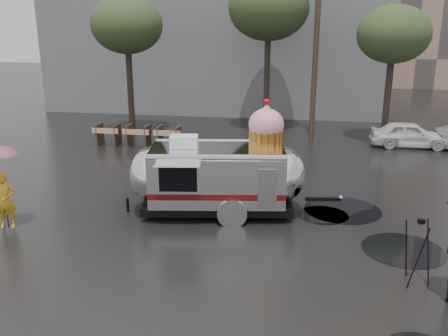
# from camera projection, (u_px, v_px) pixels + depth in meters

# --- Properties ---
(ground) EXTENTS (120.00, 120.00, 0.00)m
(ground) POSITION_uv_depth(u_px,v_px,m) (211.00, 247.00, 12.12)
(ground) COLOR black
(ground) RESTS_ON ground
(puddles) EXTENTS (14.02, 8.73, 0.01)m
(puddles) POSITION_uv_depth(u_px,v_px,m) (238.00, 247.00, 12.13)
(puddles) COLOR black
(puddles) RESTS_ON ground
(grey_building) EXTENTS (22.00, 12.00, 13.00)m
(grey_building) POSITION_uv_depth(u_px,v_px,m) (223.00, 11.00, 33.59)
(grey_building) COLOR slate
(grey_building) RESTS_ON ground
(utility_pole) EXTENTS (1.60, 0.28, 9.00)m
(utility_pole) POSITION_uv_depth(u_px,v_px,m) (316.00, 44.00, 23.59)
(utility_pole) COLOR #473323
(utility_pole) RESTS_ON ground
(tree_left) EXTENTS (3.64, 3.64, 6.95)m
(tree_left) POSITION_uv_depth(u_px,v_px,m) (127.00, 26.00, 24.01)
(tree_left) COLOR #382D26
(tree_left) RESTS_ON ground
(tree_mid) EXTENTS (4.20, 4.20, 8.03)m
(tree_mid) POSITION_uv_depth(u_px,v_px,m) (269.00, 8.00, 24.46)
(tree_mid) COLOR #382D26
(tree_mid) RESTS_ON ground
(tree_right) EXTENTS (3.36, 3.36, 6.42)m
(tree_right) POSITION_uv_depth(u_px,v_px,m) (394.00, 35.00, 21.93)
(tree_right) COLOR #382D26
(tree_right) RESTS_ON ground
(barricade_row) EXTENTS (4.30, 0.80, 1.00)m
(barricade_row) POSITION_uv_depth(u_px,v_px,m) (138.00, 135.00, 22.31)
(barricade_row) COLOR #473323
(barricade_row) RESTS_ON ground
(airstream_trailer) EXTENTS (6.49, 3.13, 3.53)m
(airstream_trailer) POSITION_uv_depth(u_px,v_px,m) (220.00, 173.00, 14.07)
(airstream_trailer) COLOR silver
(airstream_trailer) RESTS_ON ground
(person_left) EXTENTS (0.66, 0.54, 1.59)m
(person_left) POSITION_uv_depth(u_px,v_px,m) (5.00, 200.00, 13.13)
(person_left) COLOR gold
(person_left) RESTS_ON ground
(tripod) EXTENTS (0.62, 0.59, 1.53)m
(tripod) POSITION_uv_depth(u_px,v_px,m) (418.00, 245.00, 10.17)
(tripod) COLOR black
(tripod) RESTS_ON ground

